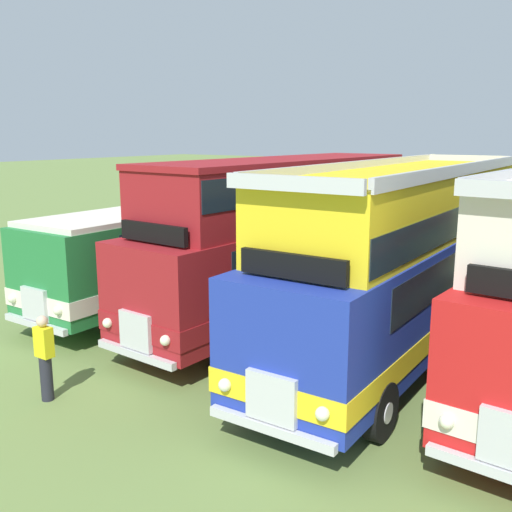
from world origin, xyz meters
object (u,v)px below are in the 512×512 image
Objects in this scene: bus_first_in_row at (174,246)px; bus_third_in_row at (407,255)px; marshal_person at (45,357)px; bus_second_in_row at (283,233)px.

bus_first_in_row is 7.49m from bus_third_in_row.
bus_first_in_row is at bearing 112.11° from marshal_person.
bus_first_in_row is 3.82m from bus_second_in_row.
bus_third_in_row reaches higher than bus_first_in_row.
bus_third_in_row is 6.73× the size of marshal_person.
bus_third_in_row is at bearing -7.23° from bus_second_in_row.
marshal_person is (2.69, -6.63, -0.86)m from bus_first_in_row.
bus_first_in_row is 5.76× the size of marshal_person.
bus_first_in_row is at bearing -174.43° from bus_second_in_row.
marshal_person is at bearing -98.52° from bus_second_in_row.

